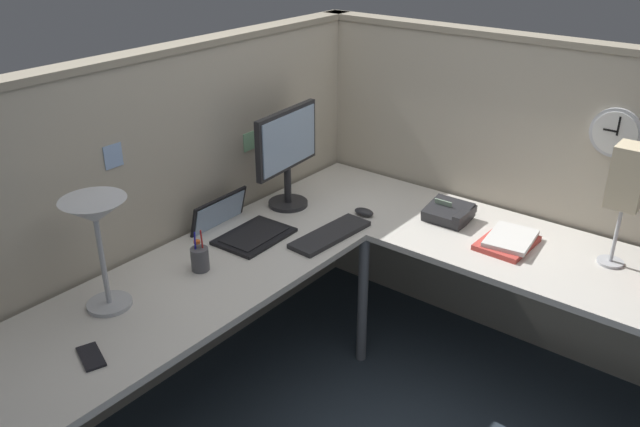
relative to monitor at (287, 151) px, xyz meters
The scene contains 17 objects.
ground_plane 1.22m from the monitor, 104.71° to the right, with size 6.80×6.80×0.00m, color #2D3842.
cubicle_wall_back 0.62m from the monitor, 156.45° to the left, with size 2.57×0.12×1.58m.
cubicle_wall_right 1.17m from the monitor, 52.11° to the right, with size 0.12×2.37×1.58m.
desk 0.85m from the monitor, 114.55° to the right, with size 2.35×2.15×0.73m.
monitor is the anchor object (origin of this frame).
laptop 0.46m from the monitor, behind, with size 0.35×0.39×0.22m.
keyboard 0.49m from the monitor, 110.95° to the right, with size 0.43×0.14×0.02m, color #232326.
computer_mouse 0.48m from the monitor, 69.15° to the right, with size 0.06×0.10×0.03m, color #232326.
desk_lamp_dome 1.12m from the monitor, behind, with size 0.24×0.24×0.44m.
pen_cup 0.77m from the monitor, 169.67° to the right, with size 0.08×0.08×0.18m.
cell_phone 1.41m from the monitor, 168.34° to the right, with size 0.07×0.14×0.01m, color black.
office_phone 0.85m from the monitor, 64.44° to the right, with size 0.19×0.21×0.11m.
book_stack 1.13m from the monitor, 74.92° to the right, with size 0.30×0.23×0.04m.
desk_lamp_paper 1.52m from the monitor, 74.69° to the right, with size 0.13×0.13×0.53m.
wall_clock 1.49m from the monitor, 63.96° to the right, with size 0.04×0.22×0.22m.
pinned_note_leftmost 0.20m from the monitor, 113.44° to the left, with size 0.08×0.00×0.09m, color #8CCC99.
pinned_note_middle 0.89m from the monitor, 168.14° to the left, with size 0.08×0.00×0.10m, color #99B7E5.
Camera 1 is at (-2.10, -1.35, 2.12)m, focal length 36.59 mm.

